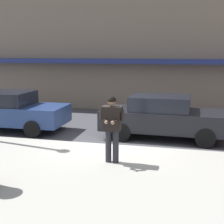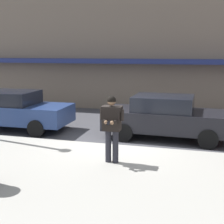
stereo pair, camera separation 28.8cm
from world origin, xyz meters
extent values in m
plane|color=#3D3D42|center=(0.00, 0.00, 0.00)|extent=(80.00, 80.00, 0.00)
cube|color=#99968E|center=(1.00, -2.85, 0.07)|extent=(32.00, 5.30, 0.14)
cube|color=silver|center=(1.00, 0.05, 0.00)|extent=(28.00, 0.12, 0.01)
cube|color=#756656|center=(1.00, 8.50, 5.43)|extent=(28.00, 4.00, 10.86)
cube|color=navy|center=(1.00, 6.15, 2.60)|extent=(26.60, 0.70, 0.24)
cube|color=navy|center=(-4.49, 1.23, 0.67)|extent=(4.52, 1.87, 0.70)
cube|color=black|center=(-4.67, 1.23, 1.28)|extent=(2.09, 1.66, 0.52)
cylinder|color=black|center=(-3.10, 2.11, 0.32)|extent=(0.64, 0.23, 0.64)
cylinder|color=black|center=(-3.08, 0.39, 0.32)|extent=(0.64, 0.23, 0.64)
cube|color=black|center=(1.56, 1.46, 0.67)|extent=(4.56, 1.97, 0.70)
cube|color=black|center=(1.38, 1.46, 1.28)|extent=(2.12, 1.71, 0.52)
cylinder|color=black|center=(2.99, 2.27, 0.32)|extent=(0.65, 0.24, 0.64)
cylinder|color=black|center=(2.93, 0.56, 0.32)|extent=(0.65, 0.24, 0.64)
cylinder|color=black|center=(0.20, 2.36, 0.32)|extent=(0.65, 0.24, 0.64)
cylinder|color=black|center=(0.14, 0.65, 0.32)|extent=(0.65, 0.24, 0.64)
cylinder|color=#23232B|center=(0.48, -1.80, 0.58)|extent=(0.16, 0.16, 0.88)
cylinder|color=#23232B|center=(0.28, -1.80, 0.58)|extent=(0.16, 0.16, 0.88)
cube|color=black|center=(0.38, -1.80, 1.34)|extent=(0.46, 0.31, 0.64)
cube|color=black|center=(0.38, -1.80, 1.61)|extent=(0.53, 0.35, 0.12)
cylinder|color=black|center=(0.65, -1.80, 1.45)|extent=(0.11, 0.11, 0.30)
cylinder|color=black|center=(0.53, -1.96, 1.30)|extent=(0.10, 0.30, 0.10)
sphere|color=#8C6647|center=(0.47, -2.10, 1.30)|extent=(0.10, 0.10, 0.10)
cylinder|color=black|center=(0.11, -1.81, 1.45)|extent=(0.11, 0.11, 0.30)
cylinder|color=black|center=(0.24, -1.97, 1.30)|extent=(0.10, 0.30, 0.10)
sphere|color=#8C6647|center=(0.31, -2.10, 1.30)|extent=(0.10, 0.10, 0.10)
cube|color=black|center=(0.39, -2.14, 1.30)|extent=(0.08, 0.14, 0.07)
sphere|color=#8C6647|center=(0.38, -1.83, 1.80)|extent=(0.22, 0.22, 0.22)
sphere|color=black|center=(0.38, -1.83, 1.83)|extent=(0.23, 0.23, 0.23)
camera|label=1|loc=(2.22, -9.60, 3.06)|focal=50.00mm
camera|label=2|loc=(2.49, -9.53, 3.06)|focal=50.00mm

